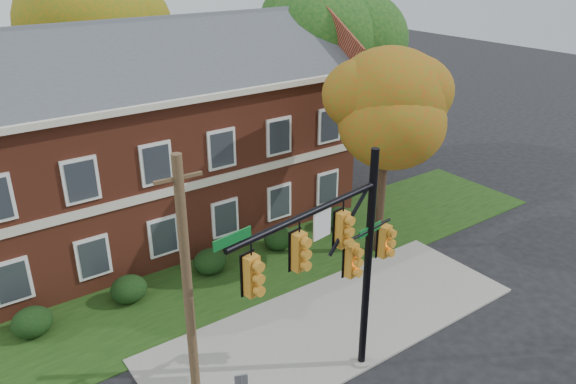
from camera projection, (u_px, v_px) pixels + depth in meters
ground at (353, 338)px, 19.59m from camera, size 120.00×120.00×0.00m
sidewalk at (335, 322)px, 20.31m from camera, size 14.00×5.00×0.08m
grass_strip at (260, 264)px, 24.04m from camera, size 30.00×6.00×0.04m
apartment_building at (149, 128)px, 25.39m from camera, size 18.80×8.80×9.74m
hedge_far_left at (32, 322)px, 19.54m from camera, size 1.40×1.26×1.05m
hedge_left at (129, 289)px, 21.41m from camera, size 1.40×1.26×1.05m
hedge_center at (210, 262)px, 23.28m from camera, size 1.40×1.26×1.05m
hedge_right at (279, 238)px, 25.15m from camera, size 1.40×1.26×1.05m
hedge_far_right at (338, 218)px, 27.03m from camera, size 1.40×1.26×1.05m
tree_near_right at (394, 105)px, 22.56m from camera, size 4.50×4.25×8.58m
tree_right_rear at (331, 33)px, 30.81m from camera, size 6.30×5.95×10.62m
tree_far_rear at (107, 20)px, 30.38m from camera, size 6.84×6.46×11.52m
traffic_signal at (340, 256)px, 15.60m from camera, size 6.63×1.27×7.47m
utility_pole at (188, 294)px, 14.90m from camera, size 1.25×0.28×8.02m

